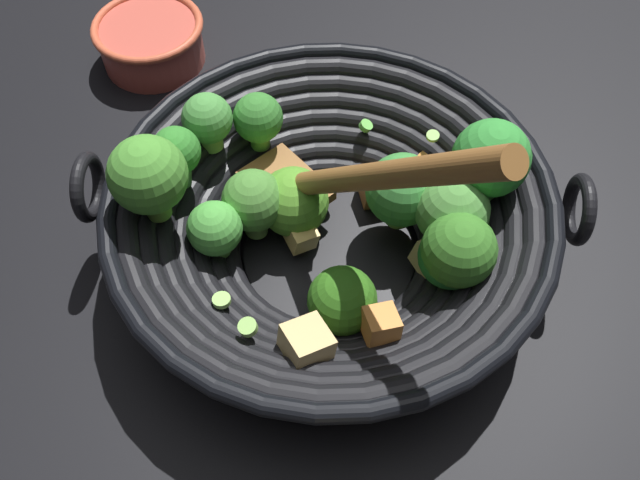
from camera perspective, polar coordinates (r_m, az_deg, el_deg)
ground_plane at (r=0.56m, az=0.80°, el=-1.44°), size 4.00×4.00×0.00m
wok at (r=0.51m, az=1.06°, el=2.06°), size 0.34×0.34×0.24m
prep_bowl at (r=0.72m, az=-14.35°, el=16.30°), size 0.11×0.11×0.05m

